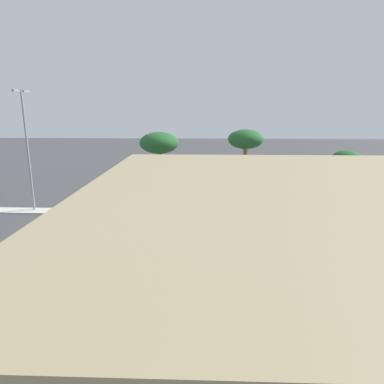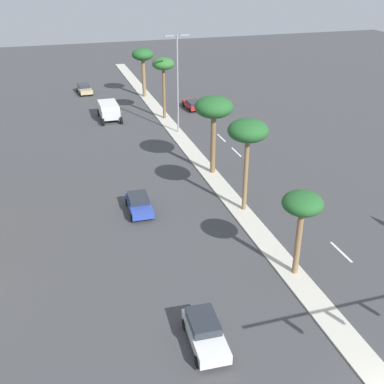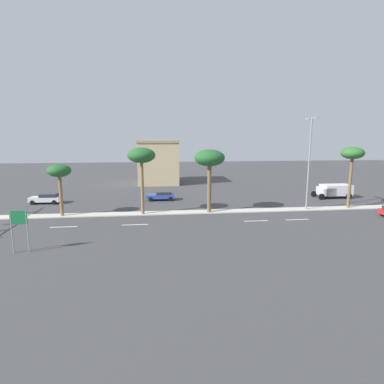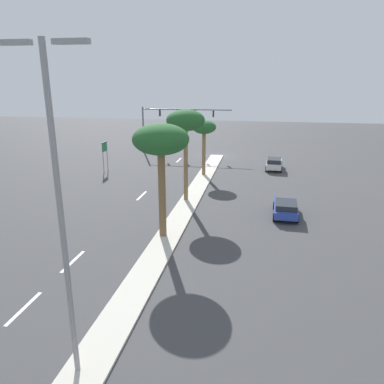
# 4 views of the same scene
# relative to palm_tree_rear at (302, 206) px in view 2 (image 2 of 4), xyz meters

# --- Properties ---
(ground_plane) EXTENTS (160.00, 160.00, 0.00)m
(ground_plane) POSITION_rel_palm_tree_rear_xyz_m (-0.19, 21.44, -5.28)
(ground_plane) COLOR #424244
(median_curb) EXTENTS (1.80, 84.83, 0.12)m
(median_curb) POSITION_rel_palm_tree_rear_xyz_m (-0.19, 30.86, -5.22)
(median_curb) COLOR beige
(median_curb) RESTS_ON ground
(lane_stripe_rear) EXTENTS (0.20, 2.80, 0.01)m
(lane_stripe_rear) POSITION_rel_palm_tree_rear_xyz_m (4.58, 1.38, -5.27)
(lane_stripe_rear) COLOR silver
(lane_stripe_rear) RESTS_ON ground
(lane_stripe_outboard) EXTENTS (0.20, 2.80, 0.01)m
(lane_stripe_outboard) POSITION_rel_palm_tree_rear_xyz_m (4.58, 8.79, -5.27)
(lane_stripe_outboard) COLOR silver
(lane_stripe_outboard) RESTS_ON ground
(lane_stripe_front) EXTENTS (0.20, 2.80, 0.01)m
(lane_stripe_front) POSITION_rel_palm_tree_rear_xyz_m (4.58, 22.24, -5.27)
(lane_stripe_front) COLOR silver
(lane_stripe_front) RESTS_ON ground
(lane_stripe_near) EXTENTS (0.20, 2.80, 0.01)m
(lane_stripe_near) POSITION_rel_palm_tree_rear_xyz_m (4.58, 27.09, -5.27)
(lane_stripe_near) COLOR silver
(lane_stripe_near) RESTS_ON ground
(palm_tree_rear) EXTENTS (2.69, 2.69, 6.10)m
(palm_tree_rear) POSITION_rel_palm_tree_rear_xyz_m (0.00, 0.00, 0.00)
(palm_tree_rear) COLOR olive
(palm_tree_rear) RESTS_ON median_curb
(palm_tree_far) EXTENTS (3.31, 3.31, 8.00)m
(palm_tree_far) POSITION_rel_palm_tree_rear_xyz_m (0.16, 9.48, 1.76)
(palm_tree_far) COLOR olive
(palm_tree_far) RESTS_ON median_curb
(palm_tree_left) EXTENTS (3.71, 3.71, 7.73)m
(palm_tree_left) POSITION_rel_palm_tree_rear_xyz_m (0.15, 17.64, 1.37)
(palm_tree_left) COLOR brown
(palm_tree_left) RESTS_ON median_curb
(palm_tree_front) EXTENTS (2.87, 2.87, 7.95)m
(palm_tree_front) POSITION_rel_palm_tree_rear_xyz_m (-0.15, 36.33, 1.72)
(palm_tree_front) COLOR brown
(palm_tree_front) RESTS_ON median_curb
(palm_tree_near) EXTENTS (3.26, 3.26, 7.22)m
(palm_tree_near) POSITION_rel_palm_tree_rear_xyz_m (-0.46, 47.86, 0.88)
(palm_tree_near) COLOR olive
(palm_tree_near) RESTS_ON median_curb
(street_lamp_right) EXTENTS (2.90, 0.24, 11.61)m
(street_lamp_right) POSITION_rel_palm_tree_rear_xyz_m (0.11, 30.39, 1.51)
(street_lamp_right) COLOR gray
(street_lamp_right) RESTS_ON median_curb
(sedan_tan_far) EXTENTS (2.28, 4.60, 1.34)m
(sedan_tan_far) POSITION_rel_palm_tree_rear_xyz_m (-9.12, 52.88, -4.55)
(sedan_tan_far) COLOR tan
(sedan_tan_far) RESTS_ON ground
(sedan_white_inboard) EXTENTS (2.07, 4.30, 1.44)m
(sedan_white_inboard) POSITION_rel_palm_tree_rear_xyz_m (-7.97, -4.36, -4.52)
(sedan_white_inboard) COLOR silver
(sedan_white_inboard) RESTS_ON ground
(sedan_blue_left) EXTENTS (2.05, 4.17, 1.30)m
(sedan_blue_left) POSITION_rel_palm_tree_rear_xyz_m (-8.47, 11.92, -4.57)
(sedan_blue_left) COLOR #2D47AD
(sedan_blue_left) RESTS_ON ground
(sedan_red_front) EXTENTS (2.05, 4.44, 1.27)m
(sedan_red_front) POSITION_rel_palm_tree_rear_xyz_m (4.79, 39.56, -4.58)
(sedan_red_front) COLOR red
(sedan_red_front) RESTS_ON ground
(box_truck) EXTENTS (2.64, 5.58, 2.06)m
(box_truck) POSITION_rel_palm_tree_rear_xyz_m (-7.22, 38.37, -4.10)
(box_truck) COLOR silver
(box_truck) RESTS_ON ground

